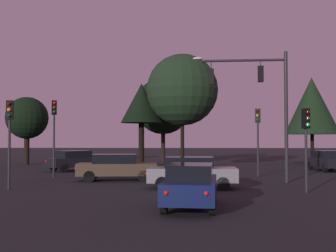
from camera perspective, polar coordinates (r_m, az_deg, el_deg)
The scene contains 16 objects.
ground_plane at distance 29.92m, azimuth -0.92°, elevation -6.37°, with size 168.00×168.00×0.00m, color black.
traffic_signal_mast_arm at distance 23.77m, azimuth 12.57°, elevation 4.42°, with size 5.24×0.56×7.24m.
traffic_light_corner_left at distance 19.61m, azimuth 18.38°, elevation -0.85°, with size 0.37×0.39×3.75m.
traffic_light_corner_right at distance 27.07m, azimuth -15.31°, elevation 0.38°, with size 0.37×0.39×4.82m.
traffic_light_median at distance 27.22m, azimuth 12.17°, elevation -0.32°, with size 0.37×0.39×4.33m.
traffic_light_far_side at distance 21.01m, azimuth -20.86°, elevation -0.03°, with size 0.34×0.37×4.21m.
car_nearside_lane at distance 14.61m, azimuth 3.15°, elevation -8.04°, with size 2.09×4.32×1.52m.
car_crossing_left at distance 20.30m, azimuth 3.23°, elevation -6.28°, with size 4.38×1.97×1.52m.
car_crossing_right at distance 24.17m, azimuth -7.04°, elevation -5.56°, with size 4.71×2.16×1.52m.
car_far_lane at distance 32.11m, azimuth -12.58°, elevation -4.60°, with size 4.25×4.12×1.52m.
car_parked_lot at distance 33.63m, azimuth 21.05°, elevation -4.39°, with size 2.23×4.25×1.52m.
tree_behind_sign at distance 36.03m, azimuth -3.65°, elevation 3.03°, with size 3.56×3.56×7.20m.
tree_left_far at distance 41.22m, azimuth -18.72°, elevation 1.01°, with size 3.94×3.94×6.35m.
tree_center_horizon at distance 43.80m, azimuth 19.07°, elevation 2.63°, with size 5.31×5.31×8.53m.
tree_right_cluster at distance 40.89m, azimuth -0.67°, elevation 2.73°, with size 5.55×5.55×8.41m.
tree_lot_edge at distance 32.42m, azimuth 1.97°, elevation 4.95°, with size 5.55×5.55×8.98m.
Camera 1 is at (1.49, -5.29, 2.38)m, focal length 44.57 mm.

